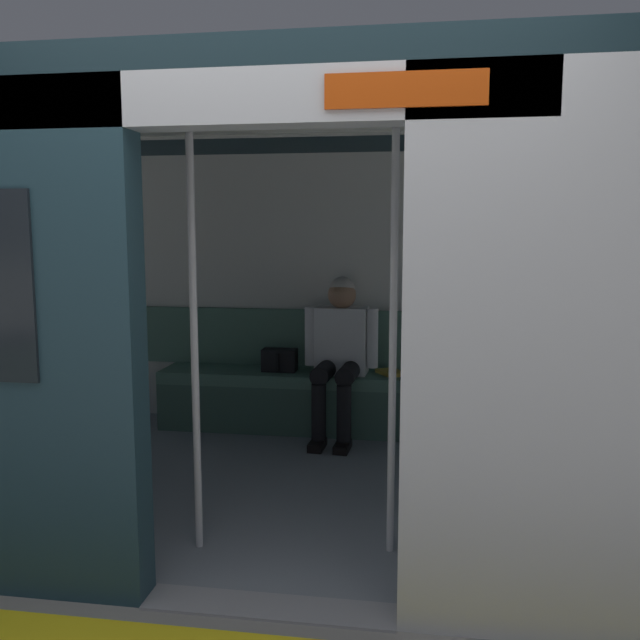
% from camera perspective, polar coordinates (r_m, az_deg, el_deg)
% --- Properties ---
extents(ground_plane, '(60.00, 60.00, 0.00)m').
position_cam_1_polar(ground_plane, '(3.00, -4.28, -23.07)').
color(ground_plane, gray).
extents(train_car, '(6.40, 2.93, 2.23)m').
position_cam_1_polar(train_car, '(3.87, -1.13, 7.16)').
color(train_car, silver).
rests_on(train_car, ground_plane).
extents(bench_seat, '(2.80, 0.44, 0.46)m').
position_cam_1_polar(bench_seat, '(5.10, 1.88, -5.74)').
color(bench_seat, '#4C7566').
rests_on(bench_seat, ground_plane).
extents(person_seated, '(0.55, 0.69, 1.18)m').
position_cam_1_polar(person_seated, '(4.99, 1.67, -2.23)').
color(person_seated, silver).
rests_on(person_seated, ground_plane).
extents(handbag, '(0.26, 0.15, 0.17)m').
position_cam_1_polar(handbag, '(5.17, -3.43, -3.39)').
color(handbag, black).
rests_on(handbag, bench_seat).
extents(book, '(0.25, 0.27, 0.03)m').
position_cam_1_polar(book, '(5.09, 6.01, -4.42)').
color(book, gold).
rests_on(book, bench_seat).
extents(grab_pole_door, '(0.04, 0.04, 2.09)m').
position_cam_1_polar(grab_pole_door, '(3.20, -10.56, -1.24)').
color(grab_pole_door, silver).
rests_on(grab_pole_door, ground_plane).
extents(grab_pole_far, '(0.04, 0.04, 2.09)m').
position_cam_1_polar(grab_pole_far, '(3.12, 6.17, -1.38)').
color(grab_pole_far, silver).
rests_on(grab_pole_far, ground_plane).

